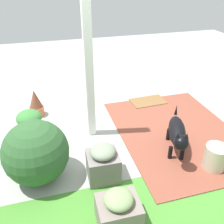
# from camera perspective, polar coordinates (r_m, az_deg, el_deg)

# --- Properties ---
(ground_plane) EXTENTS (12.00, 12.00, 0.00)m
(ground_plane) POSITION_cam_1_polar(r_m,az_deg,el_deg) (3.97, 1.49, -4.77)
(ground_plane) COLOR #A4A89E
(brick_path) EXTENTS (1.80, 2.40, 0.02)m
(brick_path) POSITION_cam_1_polar(r_m,az_deg,el_deg) (4.10, 14.75, -4.47)
(brick_path) COLOR brown
(brick_path) RESTS_ON ground
(porch_pillar) EXTENTS (0.11, 0.11, 2.18)m
(porch_pillar) POSITION_cam_1_polar(r_m,az_deg,el_deg) (3.45, -5.40, 10.00)
(porch_pillar) COLOR white
(porch_pillar) RESTS_ON ground
(stone_planter_mid) EXTENTS (0.40, 0.37, 0.48)m
(stone_planter_mid) POSITION_cam_1_polar(r_m,az_deg,el_deg) (3.08, -2.08, -11.70)
(stone_planter_mid) COLOR gray
(stone_planter_mid) RESTS_ON ground
(stone_planter_far) EXTENTS (0.43, 0.37, 0.43)m
(stone_planter_far) POSITION_cam_1_polar(r_m,az_deg,el_deg) (2.65, 1.50, -21.78)
(stone_planter_far) COLOR gray
(stone_planter_far) RESTS_ON ground
(round_shrub) EXTENTS (0.79, 0.79, 0.79)m
(round_shrub) POSITION_cam_1_polar(r_m,az_deg,el_deg) (3.10, -17.14, -8.90)
(round_shrub) COLOR #2E592D
(round_shrub) RESTS_ON ground
(terracotta_pot_broad) EXTENTS (0.38, 0.38, 0.41)m
(terracotta_pot_broad) POSITION_cam_1_polar(r_m,az_deg,el_deg) (4.01, -18.47, -1.94)
(terracotta_pot_broad) COLOR #AB5940
(terracotta_pot_broad) RESTS_ON ground
(terracotta_pot_spiky) EXTENTS (0.25, 0.25, 0.49)m
(terracotta_pot_spiky) POSITION_cam_1_polar(r_m,az_deg,el_deg) (4.50, -17.18, 1.85)
(terracotta_pot_spiky) COLOR #C7683F
(terracotta_pot_spiky) RESTS_ON ground
(dog) EXTENTS (0.49, 0.82, 0.58)m
(dog) POSITION_cam_1_polar(r_m,az_deg,el_deg) (3.50, 14.84, -4.73)
(dog) COLOR black
(dog) RESTS_ON ground
(ceramic_urn) EXTENTS (0.29, 0.29, 0.34)m
(ceramic_urn) POSITION_cam_1_polar(r_m,az_deg,el_deg) (3.50, 22.69, -9.68)
(ceramic_urn) COLOR beige
(ceramic_urn) RESTS_ON ground
(doormat) EXTENTS (0.68, 0.43, 0.03)m
(doormat) POSITION_cam_1_polar(r_m,az_deg,el_deg) (4.88, 8.32, 2.40)
(doormat) COLOR brown
(doormat) RESTS_ON ground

